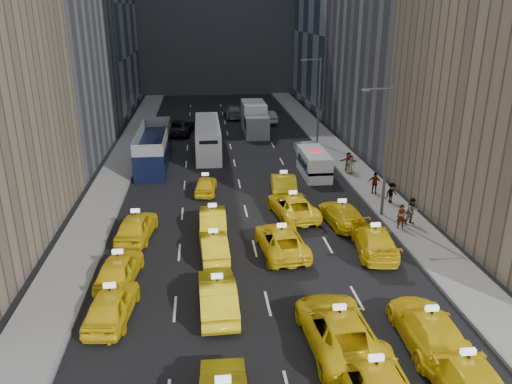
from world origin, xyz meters
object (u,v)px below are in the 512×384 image
at_px(taxi_2, 374,380).
at_px(pedestrian_0, 402,217).
at_px(box_truck, 254,119).
at_px(double_decker, 154,147).
at_px(city_bus, 208,138).
at_px(nypd_van, 314,164).
at_px(taxi_3, 464,375).

distance_m(taxi_2, pedestrian_0, 15.71).
bearing_deg(taxi_2, box_truck, -91.00).
bearing_deg(box_truck, double_decker, -138.25).
bearing_deg(taxi_2, pedestrian_0, -115.94).
bearing_deg(city_bus, double_decker, -147.16).
distance_m(taxi_2, box_truck, 42.38).
bearing_deg(nypd_van, city_bus, 139.35).
distance_m(taxi_3, double_decker, 34.08).
relative_size(nypd_van, double_decker, 0.49).
xyz_separation_m(taxi_2, box_truck, (0.10, 42.37, 0.94)).
height_order(box_truck, pedestrian_0, box_truck).
height_order(double_decker, pedestrian_0, double_decker).
xyz_separation_m(taxi_2, nypd_van, (3.54, 26.15, 0.28)).
bearing_deg(nypd_van, double_decker, 164.37).
bearing_deg(pedestrian_0, box_truck, 117.88).
xyz_separation_m(taxi_3, nypd_van, (0.14, 26.28, 0.24)).
height_order(city_bus, pedestrian_0, city_bus).
height_order(taxi_3, double_decker, double_decker).
height_order(taxi_2, box_truck, box_truck).
xyz_separation_m(double_decker, pedestrian_0, (17.09, -16.77, -0.66)).
height_order(taxi_2, nypd_van, nypd_van).
bearing_deg(pedestrian_0, taxi_3, -88.03).
bearing_deg(taxi_3, box_truck, -84.17).
bearing_deg(taxi_3, city_bus, -74.45).
distance_m(taxi_3, pedestrian_0, 14.73).
height_order(nypd_van, box_truck, box_truck).
height_order(taxi_3, city_bus, city_bus).
distance_m(nypd_van, pedestrian_0, 12.32).
relative_size(taxi_2, double_decker, 0.49).
distance_m(nypd_van, double_decker, 14.80).
xyz_separation_m(nypd_van, box_truck, (-3.43, 16.22, 0.66)).
xyz_separation_m(nypd_van, pedestrian_0, (3.12, -11.91, -0.08)).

